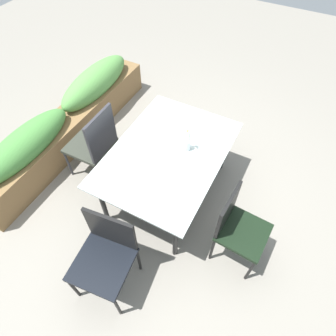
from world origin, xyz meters
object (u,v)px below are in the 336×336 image
object	(u,v)px
chair_near_left	(237,226)
chair_end_left	(106,253)
chair_far_side	(95,142)
dining_table	(168,156)
planter_box	(68,121)
flower_vase	(187,143)

from	to	relation	value
chair_near_left	chair_end_left	size ratio (longest dim) A/B	0.97
chair_far_side	chair_end_left	bearing A→B (deg)	-140.19
dining_table	chair_end_left	world-z (taller)	chair_end_left
chair_far_side	chair_near_left	bearing A→B (deg)	-98.46
chair_far_side	planter_box	size ratio (longest dim) A/B	0.33
flower_vase	dining_table	bearing A→B (deg)	132.51
chair_near_left	planter_box	size ratio (longest dim) A/B	0.30
chair_far_side	planter_box	xyz separation A→B (m)	(0.28, 0.69, -0.19)
chair_end_left	flower_vase	size ratio (longest dim) A/B	3.32
dining_table	chair_far_side	distance (m)	0.92
dining_table	chair_far_side	xyz separation A→B (m)	(-0.11, 0.90, -0.12)
dining_table	planter_box	bearing A→B (deg)	84.08
chair_near_left	flower_vase	xyz separation A→B (m)	(0.49, 0.77, 0.28)
dining_table	chair_near_left	xyz separation A→B (m)	(-0.35, -0.92, -0.15)
chair_near_left	chair_far_side	size ratio (longest dim) A/B	0.91
dining_table	planter_box	xyz separation A→B (m)	(0.16, 1.59, -0.31)
chair_near_left	flower_vase	distance (m)	0.95
planter_box	chair_end_left	bearing A→B (deg)	-129.61
planter_box	flower_vase	bearing A→B (deg)	-90.89
dining_table	chair_near_left	size ratio (longest dim) A/B	1.74
planter_box	chair_far_side	bearing A→B (deg)	-111.81
flower_vase	chair_end_left	bearing A→B (deg)	172.88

